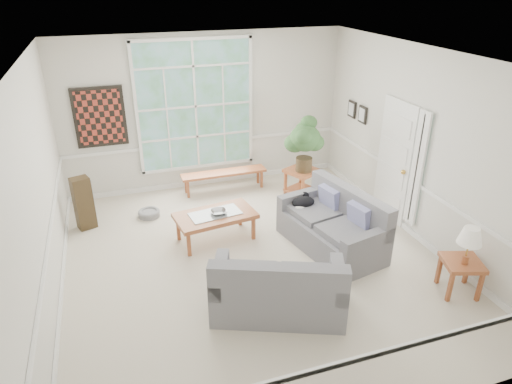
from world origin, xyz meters
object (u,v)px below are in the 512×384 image
loveseat_front (278,281)px  side_table (459,276)px  coffee_table (216,227)px  loveseat_right (332,221)px  end_table (302,183)px

loveseat_front → side_table: bearing=12.2°
coffee_table → loveseat_right: bearing=-34.2°
loveseat_right → end_table: 1.90m
loveseat_right → side_table: 1.94m
loveseat_right → coffee_table: 1.86m
end_table → coffee_table: bearing=-151.9°
coffee_table → end_table: 2.24m
coffee_table → end_table: end_table is taller
loveseat_front → end_table: bearing=83.6°
loveseat_right → coffee_table: (-1.66, 0.81, -0.24)m
loveseat_right → loveseat_front: 1.73m
side_table → loveseat_right: bearing=126.2°
loveseat_front → side_table: loveseat_front is taller
loveseat_right → side_table: (1.14, -1.56, -0.22)m
loveseat_front → side_table: 2.50m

